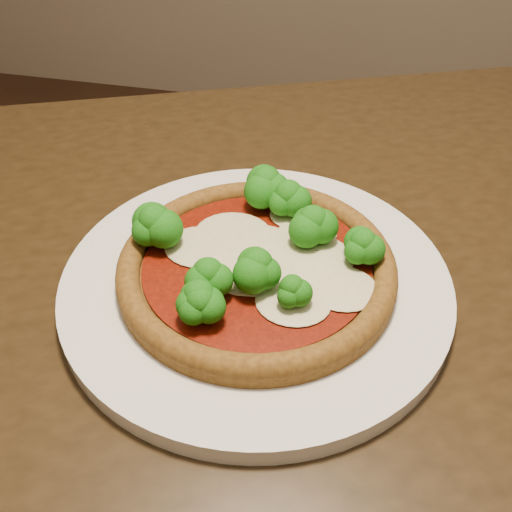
# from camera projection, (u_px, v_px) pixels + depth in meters

# --- Properties ---
(dining_table) EXTENTS (1.57, 1.33, 0.75)m
(dining_table) POSITION_uv_depth(u_px,v_px,m) (279.00, 359.00, 0.57)
(dining_table) COLOR black
(dining_table) RESTS_ON floor
(plate) EXTENTS (0.35, 0.35, 0.02)m
(plate) POSITION_uv_depth(u_px,v_px,m) (256.00, 281.00, 0.52)
(plate) COLOR silver
(plate) RESTS_ON dining_table
(pizza) EXTENTS (0.25, 0.25, 0.06)m
(pizza) POSITION_uv_depth(u_px,v_px,m) (256.00, 259.00, 0.50)
(pizza) COLOR brown
(pizza) RESTS_ON plate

